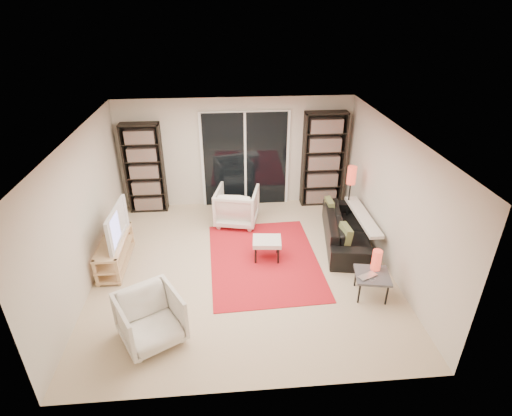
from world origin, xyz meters
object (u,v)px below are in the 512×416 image
(ottoman, at_px, (267,242))
(side_table, at_px, (372,276))
(armchair_back, at_px, (237,206))
(floor_lamp, at_px, (351,182))
(tv_stand, at_px, (115,252))
(armchair_front, at_px, (150,319))
(sofa, at_px, (347,229))
(bookshelf_right, at_px, (323,160))
(bookshelf_left, at_px, (145,169))

(ottoman, xyz_separation_m, side_table, (1.52, -1.14, 0.02))
(ottoman, bearing_deg, side_table, -36.77)
(armchair_back, height_order, floor_lamp, floor_lamp)
(tv_stand, height_order, armchair_front, armchair_front)
(sofa, relative_size, ottoman, 3.76)
(armchair_back, bearing_deg, sofa, 168.26)
(floor_lamp, bearing_deg, armchair_back, 171.80)
(armchair_front, bearing_deg, bookshelf_right, 20.78)
(tv_stand, relative_size, armchair_front, 1.59)
(bookshelf_left, bearing_deg, sofa, -23.16)
(ottoman, distance_m, floor_lamp, 2.14)
(bookshelf_left, height_order, side_table, bookshelf_left)
(tv_stand, relative_size, ottoman, 2.38)
(bookshelf_left, height_order, armchair_front, bookshelf_left)
(armchair_front, distance_m, side_table, 3.36)
(bookshelf_right, bearing_deg, side_table, -88.98)
(bookshelf_right, relative_size, armchair_back, 2.48)
(bookshelf_right, distance_m, armchair_front, 5.10)
(bookshelf_right, relative_size, armchair_front, 2.63)
(bookshelf_right, height_order, floor_lamp, bookshelf_right)
(sofa, relative_size, floor_lamp, 1.54)
(bookshelf_left, xyz_separation_m, ottoman, (2.39, -2.11, -0.63))
(tv_stand, height_order, armchair_back, armchair_back)
(armchair_front, xyz_separation_m, ottoman, (1.78, 1.78, -0.02))
(bookshelf_right, bearing_deg, ottoman, -124.74)
(bookshelf_left, distance_m, sofa, 4.37)
(tv_stand, xyz_separation_m, side_table, (4.18, -1.18, 0.10))
(bookshelf_left, distance_m, tv_stand, 2.20)
(sofa, xyz_separation_m, armchair_front, (-3.36, -2.19, 0.07))
(tv_stand, height_order, sofa, sofa)
(bookshelf_right, distance_m, armchair_back, 2.18)
(tv_stand, xyz_separation_m, ottoman, (2.66, -0.05, 0.08))
(tv_stand, relative_size, side_table, 2.11)
(armchair_back, xyz_separation_m, ottoman, (0.47, -1.36, -0.04))
(floor_lamp, bearing_deg, side_table, -96.40)
(armchair_front, height_order, side_table, armchair_front)
(armchair_back, xyz_separation_m, side_table, (1.99, -2.49, -0.03))
(armchair_front, bearing_deg, armchair_back, 38.02)
(floor_lamp, bearing_deg, ottoman, -149.55)
(sofa, relative_size, side_table, 3.34)
(tv_stand, bearing_deg, armchair_front, -64.15)
(bookshelf_left, xyz_separation_m, armchair_back, (1.92, -0.75, -0.59))
(bookshelf_right, bearing_deg, tv_stand, -153.45)
(bookshelf_left, distance_m, floor_lamp, 4.29)
(sofa, height_order, ottoman, sofa)
(armchair_front, bearing_deg, side_table, -18.39)
(bookshelf_left, height_order, ottoman, bookshelf_left)
(sofa, height_order, armchair_front, armchair_front)
(sofa, distance_m, ottoman, 1.63)
(side_table, bearing_deg, tv_stand, 164.20)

